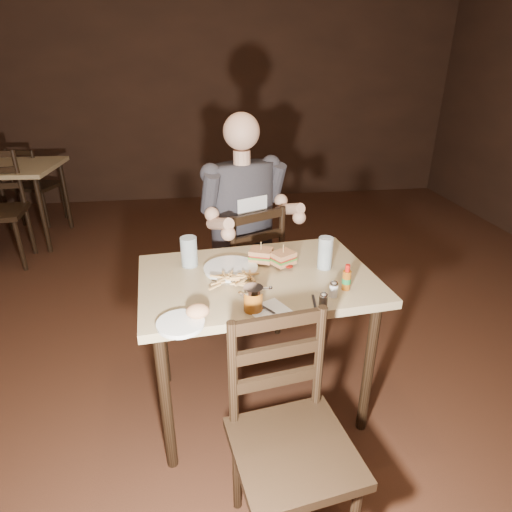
{
  "coord_description": "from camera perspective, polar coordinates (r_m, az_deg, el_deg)",
  "views": [
    {
      "loc": [
        -0.25,
        -2.09,
        1.69
      ],
      "look_at": [
        -0.01,
        -0.28,
        0.85
      ],
      "focal_mm": 30.0,
      "sensor_mm": 36.0,
      "label": 1
    }
  ],
  "objects": [
    {
      "name": "pepper_shaker",
      "position": [
        1.76,
        8.97,
        -5.91
      ],
      "size": [
        0.04,
        0.04,
        0.06
      ],
      "primitive_type": null,
      "rotation": [
        0.0,
        0.0,
        0.1
      ],
      "color": "#38332D",
      "rests_on": "main_table"
    },
    {
      "name": "glass_right",
      "position": [
        2.07,
        9.2,
        0.39
      ],
      "size": [
        0.08,
        0.08,
        0.16
      ],
      "primitive_type": "cylinder",
      "rotation": [
        0.0,
        0.0,
        0.1
      ],
      "color": "silver",
      "rests_on": "main_table"
    },
    {
      "name": "bg_chair_far",
      "position": [
        5.33,
        -27.01,
        8.38
      ],
      "size": [
        0.52,
        0.54,
        0.84
      ],
      "primitive_type": null,
      "rotation": [
        0.0,
        0.0,
        2.77
      ],
      "color": "black",
      "rests_on": "ground"
    },
    {
      "name": "ketchup_dollop",
      "position": [
        2.05,
        4.43,
        -1.4
      ],
      "size": [
        0.04,
        0.04,
        0.01
      ],
      "primitive_type": "ellipsoid",
      "rotation": [
        0.0,
        0.0,
        0.1
      ],
      "color": "maroon",
      "rests_on": "dinner_plate"
    },
    {
      "name": "salt_shaker",
      "position": [
        1.85,
        10.31,
        -4.41
      ],
      "size": [
        0.04,
        0.04,
        0.07
      ],
      "primitive_type": null,
      "rotation": [
        0.0,
        0.0,
        0.1
      ],
      "color": "white",
      "rests_on": "main_table"
    },
    {
      "name": "fries_pile",
      "position": [
        1.91,
        -2.77,
        -2.99
      ],
      "size": [
        0.27,
        0.2,
        0.04
      ],
      "primitive_type": null,
      "rotation": [
        0.0,
        0.0,
        0.1
      ],
      "color": "#EBB972",
      "rests_on": "dinner_plate"
    },
    {
      "name": "sandwich_left",
      "position": [
        2.1,
        0.67,
        0.58
      ],
      "size": [
        0.13,
        0.12,
        0.1
      ],
      "primitive_type": null,
      "rotation": [
        0.0,
        0.0,
        -0.38
      ],
      "color": "tan",
      "rests_on": "dinner_plate"
    },
    {
      "name": "diner",
      "position": [
        2.54,
        -1.38,
        7.73
      ],
      "size": [
        0.68,
        0.63,
        0.96
      ],
      "primitive_type": null,
      "rotation": [
        0.0,
        0.0,
        0.42
      ],
      "color": "#302E34",
      "rests_on": "chair_far"
    },
    {
      "name": "glass_left",
      "position": [
        2.09,
        -8.91,
        0.57
      ],
      "size": [
        0.09,
        0.09,
        0.15
      ],
      "primitive_type": "cylinder",
      "rotation": [
        0.0,
        0.0,
        0.1
      ],
      "color": "silver",
      "rests_on": "main_table"
    },
    {
      "name": "dinner_plate",
      "position": [
        2.05,
        -3.39,
        -1.77
      ],
      "size": [
        0.27,
        0.27,
        0.01
      ],
      "primitive_type": "cylinder",
      "rotation": [
        0.0,
        0.0,
        0.1
      ],
      "color": "white",
      "rests_on": "main_table"
    },
    {
      "name": "hot_sauce",
      "position": [
        1.9,
        12.01,
        -2.77
      ],
      "size": [
        0.04,
        0.04,
        0.12
      ],
      "primitive_type": null,
      "rotation": [
        0.0,
        0.0,
        0.1
      ],
      "color": "#89460F",
      "rests_on": "main_table"
    },
    {
      "name": "fork",
      "position": [
        1.78,
        7.84,
        -6.47
      ],
      "size": [
        0.04,
        0.16,
        0.0
      ],
      "primitive_type": "cube",
      "rotation": [
        0.0,
        0.0,
        -0.15
      ],
      "color": "silver",
      "rests_on": "napkin"
    },
    {
      "name": "chair_far",
      "position": [
        2.76,
        -1.8,
        -1.87
      ],
      "size": [
        0.57,
        0.59,
        0.9
      ],
      "primitive_type": null,
      "rotation": [
        0.0,
        0.0,
        3.57
      ],
      "color": "black",
      "rests_on": "ground"
    },
    {
      "name": "chair_near",
      "position": [
        1.65,
        5.02,
        -24.46
      ],
      "size": [
        0.48,
        0.51,
        0.89
      ],
      "primitive_type": null,
      "rotation": [
        0.0,
        0.0,
        0.16
      ],
      "color": "black",
      "rests_on": "ground"
    },
    {
      "name": "syrup_dispenser",
      "position": [
        1.71,
        -0.37,
        -5.72
      ],
      "size": [
        0.09,
        0.09,
        0.1
      ],
      "primitive_type": null,
      "rotation": [
        0.0,
        0.0,
        0.1
      ],
      "color": "#89460F",
      "rests_on": "main_table"
    },
    {
      "name": "napkin",
      "position": [
        1.73,
        1.84,
        -7.3
      ],
      "size": [
        0.2,
        0.19,
        0.0
      ],
      "primitive_type": "cube",
      "rotation": [
        0.0,
        0.0,
        0.45
      ],
      "color": "white",
      "rests_on": "main_table"
    },
    {
      "name": "knife",
      "position": [
        1.77,
        0.01,
        -6.28
      ],
      "size": [
        0.14,
        0.19,
        0.01
      ],
      "primitive_type": "cube",
      "rotation": [
        0.0,
        0.0,
        0.59
      ],
      "color": "silver",
      "rests_on": "napkin"
    },
    {
      "name": "sandwich_right",
      "position": [
        2.07,
        3.64,
        0.16
      ],
      "size": [
        0.13,
        0.13,
        0.09
      ],
      "primitive_type": null,
      "rotation": [
        0.0,
        0.0,
        0.53
      ],
      "color": "tan",
      "rests_on": "dinner_plate"
    },
    {
      "name": "bread_roll",
      "position": [
        1.67,
        -7.78,
        -7.28
      ],
      "size": [
        0.1,
        0.08,
        0.05
      ],
      "primitive_type": "ellipsoid",
      "rotation": [
        0.0,
        0.0,
        0.1
      ],
      "color": "tan",
      "rests_on": "side_plate"
    },
    {
      "name": "main_table",
      "position": [
        2.04,
        0.19,
        -4.99
      ],
      "size": [
        1.15,
        0.82,
        0.77
      ],
      "rotation": [
        0.0,
        0.0,
        0.1
      ],
      "color": "tan",
      "rests_on": "ground"
    },
    {
      "name": "room_shell",
      "position": [
        2.12,
        -0.93,
        16.91
      ],
      "size": [
        7.0,
        7.0,
        7.0
      ],
      "color": "black",
      "rests_on": "ground"
    },
    {
      "name": "bg_table",
      "position": [
        4.77,
        -29.52,
        9.43
      ],
      "size": [
        0.85,
        0.85,
        0.77
      ],
      "rotation": [
        0.0,
        0.0,
        -0.06
      ],
      "color": "tan",
      "rests_on": "ground"
    },
    {
      "name": "side_plate",
      "position": [
        1.67,
        -10.0,
        -8.99
      ],
      "size": [
        0.2,
        0.2,
        0.01
      ],
      "primitive_type": "cylinder",
      "rotation": [
        0.0,
        0.0,
        0.1
      ],
      "color": "white",
      "rests_on": "main_table"
    }
  ]
}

